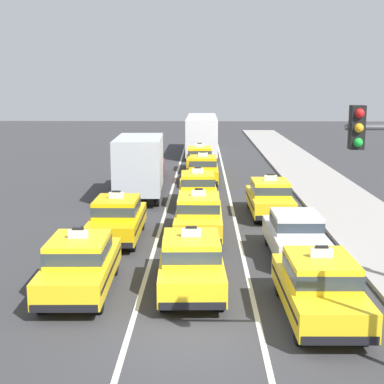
{
  "coord_description": "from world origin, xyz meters",
  "views": [
    {
      "loc": [
        0.19,
        -12.51,
        5.93
      ],
      "look_at": [
        -0.3,
        11.62,
        1.3
      ],
      "focal_mm": 52.61,
      "sensor_mm": 36.0,
      "label": 1
    }
  ],
  "objects_px": {
    "taxi_center_fourth": "(203,169)",
    "bus_center_sixth": "(202,133)",
    "taxi_center_fifth": "(199,158)",
    "taxi_right_third": "(270,197)",
    "taxi_right_nearest": "(319,285)",
    "taxi_left_second": "(117,218)",
    "sedan_left_fourth": "(151,164)",
    "taxi_center_nearest": "(191,262)",
    "taxi_center_second": "(199,215)",
    "box_truck_left_third": "(140,164)",
    "taxi_center_third": "(198,189)",
    "sedan_right_second": "(295,233)",
    "taxi_left_nearest": "(80,263)"
  },
  "relations": [
    {
      "from": "box_truck_left_third",
      "to": "taxi_center_second",
      "type": "bearing_deg",
      "value": -68.23
    },
    {
      "from": "box_truck_left_third",
      "to": "taxi_center_fifth",
      "type": "relative_size",
      "value": 1.53
    },
    {
      "from": "taxi_center_fourth",
      "to": "bus_center_sixth",
      "type": "distance_m",
      "value": 14.98
    },
    {
      "from": "box_truck_left_third",
      "to": "taxi_left_nearest",
      "type": "bearing_deg",
      "value": -90.76
    },
    {
      "from": "taxi_right_third",
      "to": "taxi_right_nearest",
      "type": "bearing_deg",
      "value": -90.31
    },
    {
      "from": "box_truck_left_third",
      "to": "taxi_center_second",
      "type": "height_order",
      "value": "box_truck_left_third"
    },
    {
      "from": "taxi_center_fifth",
      "to": "sedan_right_second",
      "type": "height_order",
      "value": "taxi_center_fifth"
    },
    {
      "from": "box_truck_left_third",
      "to": "sedan_right_second",
      "type": "bearing_deg",
      "value": -58.11
    },
    {
      "from": "taxi_center_third",
      "to": "sedan_right_second",
      "type": "distance_m",
      "value": 8.98
    },
    {
      "from": "box_truck_left_third",
      "to": "taxi_right_third",
      "type": "height_order",
      "value": "box_truck_left_third"
    },
    {
      "from": "taxi_left_second",
      "to": "bus_center_sixth",
      "type": "xyz_separation_m",
      "value": [
        3.16,
        27.63,
        0.94
      ]
    },
    {
      "from": "taxi_center_fourth",
      "to": "taxi_center_fifth",
      "type": "height_order",
      "value": "same"
    },
    {
      "from": "taxi_center_nearest",
      "to": "taxi_center_third",
      "type": "height_order",
      "value": "same"
    },
    {
      "from": "taxi_left_second",
      "to": "taxi_center_fourth",
      "type": "distance_m",
      "value": 13.1
    },
    {
      "from": "sedan_left_fourth",
      "to": "taxi_right_third",
      "type": "distance_m",
      "value": 12.66
    },
    {
      "from": "taxi_right_third",
      "to": "bus_center_sixth",
      "type": "bearing_deg",
      "value": 97.73
    },
    {
      "from": "taxi_center_fifth",
      "to": "sedan_right_second",
      "type": "distance_m",
      "value": 20.15
    },
    {
      "from": "taxi_center_fourth",
      "to": "taxi_center_fifth",
      "type": "xyz_separation_m",
      "value": [
        -0.25,
        5.12,
        0.0
      ]
    },
    {
      "from": "bus_center_sixth",
      "to": "sedan_left_fourth",
      "type": "bearing_deg",
      "value": -104.63
    },
    {
      "from": "taxi_center_fourth",
      "to": "sedan_right_second",
      "type": "xyz_separation_m",
      "value": [
        3.23,
        -14.72,
        -0.03
      ]
    },
    {
      "from": "taxi_center_nearest",
      "to": "taxi_center_fifth",
      "type": "xyz_separation_m",
      "value": [
        0.07,
        23.2,
        0.0
      ]
    },
    {
      "from": "box_truck_left_third",
      "to": "taxi_center_nearest",
      "type": "height_order",
      "value": "box_truck_left_third"
    },
    {
      "from": "bus_center_sixth",
      "to": "sedan_right_second",
      "type": "xyz_separation_m",
      "value": [
        3.35,
        -29.67,
        -0.97
      ]
    },
    {
      "from": "taxi_left_second",
      "to": "sedan_left_fourth",
      "type": "xyz_separation_m",
      "value": [
        -0.12,
        15.07,
        -0.03
      ]
    },
    {
      "from": "bus_center_sixth",
      "to": "taxi_right_nearest",
      "type": "bearing_deg",
      "value": -84.89
    },
    {
      "from": "taxi_right_third",
      "to": "taxi_center_third",
      "type": "bearing_deg",
      "value": 148.18
    },
    {
      "from": "sedan_left_fourth",
      "to": "bus_center_sixth",
      "type": "xyz_separation_m",
      "value": [
        3.28,
        12.56,
        0.97
      ]
    },
    {
      "from": "taxi_center_fifth",
      "to": "taxi_center_third",
      "type": "bearing_deg",
      "value": -90.01
    },
    {
      "from": "taxi_center_second",
      "to": "taxi_center_nearest",
      "type": "bearing_deg",
      "value": -91.59
    },
    {
      "from": "taxi_left_second",
      "to": "taxi_center_fifth",
      "type": "xyz_separation_m",
      "value": [
        3.03,
        17.81,
        0.0
      ]
    },
    {
      "from": "taxi_left_nearest",
      "to": "box_truck_left_third",
      "type": "distance_m",
      "value": 14.14
    },
    {
      "from": "box_truck_left_third",
      "to": "taxi_right_third",
      "type": "xyz_separation_m",
      "value": [
        6.38,
        -4.3,
        -0.9
      ]
    },
    {
      "from": "taxi_center_second",
      "to": "taxi_center_third",
      "type": "relative_size",
      "value": 0.99
    },
    {
      "from": "taxi_center_fourth",
      "to": "sedan_right_second",
      "type": "height_order",
      "value": "taxi_center_fourth"
    },
    {
      "from": "taxi_left_second",
      "to": "taxi_center_fourth",
      "type": "height_order",
      "value": "same"
    },
    {
      "from": "taxi_center_second",
      "to": "sedan_right_second",
      "type": "xyz_separation_m",
      "value": [
        3.38,
        -2.59,
        -0.03
      ]
    },
    {
      "from": "taxi_left_nearest",
      "to": "bus_center_sixth",
      "type": "height_order",
      "value": "bus_center_sixth"
    },
    {
      "from": "taxi_center_third",
      "to": "sedan_right_second",
      "type": "height_order",
      "value": "taxi_center_third"
    },
    {
      "from": "box_truck_left_third",
      "to": "taxi_center_third",
      "type": "bearing_deg",
      "value": -36.23
    },
    {
      "from": "taxi_center_nearest",
      "to": "taxi_right_third",
      "type": "xyz_separation_m",
      "value": [
        3.38,
        9.58,
        0.0
      ]
    },
    {
      "from": "taxi_center_third",
      "to": "taxi_center_fifth",
      "type": "bearing_deg",
      "value": 89.99
    },
    {
      "from": "sedan_left_fourth",
      "to": "taxi_right_nearest",
      "type": "distance_m",
      "value": 23.25
    },
    {
      "from": "taxi_center_nearest",
      "to": "taxi_center_second",
      "type": "distance_m",
      "value": 5.95
    },
    {
      "from": "bus_center_sixth",
      "to": "box_truck_left_third",
      "type": "bearing_deg",
      "value": -99.48
    },
    {
      "from": "taxi_center_nearest",
      "to": "taxi_center_second",
      "type": "bearing_deg",
      "value": 88.41
    },
    {
      "from": "taxi_center_nearest",
      "to": "bus_center_sixth",
      "type": "bearing_deg",
      "value": 89.67
    },
    {
      "from": "taxi_right_third",
      "to": "taxi_center_nearest",
      "type": "bearing_deg",
      "value": -109.41
    },
    {
      "from": "box_truck_left_third",
      "to": "taxi_center_fifth",
      "type": "xyz_separation_m",
      "value": [
        3.07,
        9.32,
        -0.9
      ]
    },
    {
      "from": "taxi_center_nearest",
      "to": "taxi_center_second",
      "type": "relative_size",
      "value": 1.01
    },
    {
      "from": "taxi_left_nearest",
      "to": "box_truck_left_third",
      "type": "bearing_deg",
      "value": 89.24
    }
  ]
}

